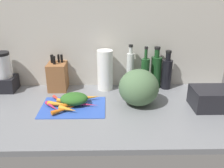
{
  "coord_description": "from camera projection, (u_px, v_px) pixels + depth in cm",
  "views": [
    {
      "loc": [
        -0.23,
        -128.11,
        67.5
      ],
      "look_at": [
        2.3,
        5.81,
        13.24
      ],
      "focal_mm": 38.66,
      "sensor_mm": 36.0,
      "label": 1
    }
  ],
  "objects": [
    {
      "name": "blender_appliance",
      "position": [
        4.0,
        74.0,
        1.65
      ],
      "size": [
        14.45,
        14.45,
        27.28
      ],
      "color": "black",
      "rests_on": "ground_plane"
    },
    {
      "name": "carrot_3",
      "position": [
        75.0,
        103.0,
        1.46
      ],
      "size": [
        15.57,
        12.92,
        3.09
      ],
      "primitive_type": "cone",
      "rotation": [
        0.0,
        1.57,
        0.65
      ],
      "color": "orange",
      "rests_on": "cutting_board"
    },
    {
      "name": "bottle_2",
      "position": [
        156.0,
        71.0,
        1.7
      ],
      "size": [
        7.36,
        7.36,
        29.64
      ],
      "color": "#19421E",
      "rests_on": "ground_plane"
    },
    {
      "name": "paper_towel_roll",
      "position": [
        105.0,
        70.0,
        1.66
      ],
      "size": [
        10.67,
        10.67,
        27.99
      ],
      "primitive_type": "cylinder",
      "color": "white",
      "rests_on": "ground_plane"
    },
    {
      "name": "carrot_1",
      "position": [
        62.0,
        104.0,
        1.44
      ],
      "size": [
        17.29,
        6.59,
        3.04
      ],
      "primitive_type": "cone",
      "rotation": [
        0.0,
        1.57,
        -0.21
      ],
      "color": "orange",
      "rests_on": "cutting_board"
    },
    {
      "name": "carrot_5",
      "position": [
        89.0,
        97.0,
        1.52
      ],
      "size": [
        14.19,
        6.08,
        3.54
      ],
      "primitive_type": "cone",
      "rotation": [
        0.0,
        1.57,
        0.19
      ],
      "color": "orange",
      "rests_on": "cutting_board"
    },
    {
      "name": "ground_plane",
      "position": [
        108.0,
        110.0,
        1.45
      ],
      "size": [
        170.0,
        80.0,
        3.0
      ],
      "primitive_type": "cube",
      "color": "slate"
    },
    {
      "name": "carrot_4",
      "position": [
        68.0,
        109.0,
        1.38
      ],
      "size": [
        11.16,
        7.18,
        3.15
      ],
      "primitive_type": "cone",
      "rotation": [
        0.0,
        1.57,
        -0.41
      ],
      "color": "orange",
      "rests_on": "cutting_board"
    },
    {
      "name": "carrot_greens_pile",
      "position": [
        74.0,
        99.0,
        1.46
      ],
      "size": [
        16.76,
        12.89,
        7.09
      ],
      "primitive_type": "ellipsoid",
      "color": "#2D6023",
      "rests_on": "cutting_board"
    },
    {
      "name": "bottle_0",
      "position": [
        130.0,
        69.0,
        1.69
      ],
      "size": [
        5.1,
        5.1,
        31.12
      ],
      "color": "silver",
      "rests_on": "ground_plane"
    },
    {
      "name": "wall_back",
      "position": [
        108.0,
        44.0,
        1.68
      ],
      "size": [
        170.0,
        3.0,
        60.0
      ],
      "primitive_type": "cube",
      "color": "#BCB7AD",
      "rests_on": "ground_plane"
    },
    {
      "name": "bottle_3",
      "position": [
        167.0,
        73.0,
        1.69
      ],
      "size": [
        7.06,
        7.06,
        27.43
      ],
      "color": "black",
      "rests_on": "ground_plane"
    },
    {
      "name": "cutting_board",
      "position": [
        74.0,
        107.0,
        1.45
      ],
      "size": [
        38.41,
        27.59,
        0.8
      ],
      "primitive_type": "cube",
      "color": "#2D51B7",
      "rests_on": "ground_plane"
    },
    {
      "name": "dish_rack",
      "position": [
        214.0,
        98.0,
        1.43
      ],
      "size": [
        26.04,
        18.88,
        11.91
      ],
      "primitive_type": "cube",
      "color": "black",
      "rests_on": "ground_plane"
    },
    {
      "name": "carrot_6",
      "position": [
        70.0,
        102.0,
        1.47
      ],
      "size": [
        16.65,
        6.68,
        2.85
      ],
      "primitive_type": "cone",
      "rotation": [
        0.0,
        1.57,
        -0.24
      ],
      "color": "orange",
      "rests_on": "cutting_board"
    },
    {
      "name": "winter_squash",
      "position": [
        139.0,
        87.0,
        1.45
      ],
      "size": [
        24.2,
        23.91,
        22.21
      ],
      "primitive_type": "ellipsoid",
      "color": "#4C6B47",
      "rests_on": "ground_plane"
    },
    {
      "name": "knife_block",
      "position": [
        58.0,
        76.0,
        1.68
      ],
      "size": [
        12.49,
        15.6,
        24.54
      ],
      "color": "brown",
      "rests_on": "ground_plane"
    },
    {
      "name": "carrot_0",
      "position": [
        64.0,
        110.0,
        1.38
      ],
      "size": [
        13.32,
        10.2,
        2.66
      ],
      "primitive_type": "cone",
      "rotation": [
        0.0,
        1.57,
        0.59
      ],
      "color": "orange",
      "rests_on": "cutting_board"
    },
    {
      "name": "bottle_1",
      "position": [
        145.0,
        73.0,
        1.66
      ],
      "size": [
        5.75,
        5.75,
        30.7
      ],
      "color": "#19421E",
      "rests_on": "ground_plane"
    },
    {
      "name": "carrot_2",
      "position": [
        53.0,
        106.0,
        1.42
      ],
      "size": [
        10.72,
        11.95,
        2.36
      ],
      "primitive_type": "cone",
      "rotation": [
        0.0,
        1.57,
        -0.86
      ],
      "color": "#B2264C",
      "rests_on": "cutting_board"
    },
    {
      "name": "carrot_7",
      "position": [
        85.0,
        104.0,
        1.45
      ],
      "size": [
        18.11,
        5.54,
        2.29
      ],
      "primitive_type": "cone",
      "rotation": [
        0.0,
        1.57,
        -0.18
      ],
      "color": "#B2264C",
      "rests_on": "cutting_board"
    },
    {
      "name": "carrot_8",
      "position": [
        59.0,
        100.0,
        1.51
      ],
      "size": [
        9.42,
        11.06,
        2.06
      ],
      "primitive_type": "cone",
      "rotation": [
        0.0,
        1.57,
        -0.9
      ],
      "color": "red",
      "rests_on": "cutting_board"
    }
  ]
}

